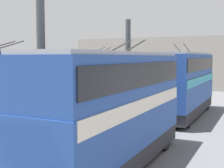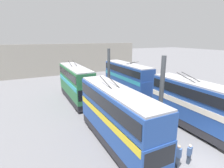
% 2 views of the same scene
% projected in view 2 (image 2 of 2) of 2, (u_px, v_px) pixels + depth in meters
% --- Properties ---
extents(ground_plane, '(240.00, 240.00, 0.00)m').
position_uv_depth(ground_plane, '(197.00, 164.00, 12.81)').
color(ground_plane, slate).
extents(depot_back_wall, '(0.50, 36.00, 7.56)m').
position_uv_depth(depot_back_wall, '(71.00, 59.00, 43.48)').
color(depot_back_wall, gray).
rests_on(depot_back_wall, ground_plane).
extents(support_column_near, '(0.72, 0.72, 7.56)m').
position_uv_depth(support_column_near, '(161.00, 100.00, 15.48)').
color(support_column_near, '#42474C').
rests_on(support_column_near, ground_plane).
extents(support_column_far, '(0.72, 0.72, 7.56)m').
position_uv_depth(support_column_far, '(109.00, 77.00, 24.65)').
color(support_column_far, '#42474C').
rests_on(support_column_far, ground_plane).
extents(bus_left_near, '(10.24, 2.54, 5.48)m').
position_uv_depth(bus_left_near, '(196.00, 103.00, 17.07)').
color(bus_left_near, black).
rests_on(bus_left_near, ground_plane).
extents(bus_left_far, '(11.03, 2.54, 5.61)m').
position_uv_depth(bus_left_far, '(127.00, 77.00, 28.26)').
color(bus_left_far, black).
rests_on(bus_left_far, ground_plane).
extents(bus_right_near, '(10.64, 2.54, 5.67)m').
position_uv_depth(bus_right_near, '(116.00, 114.00, 14.40)').
color(bus_right_near, black).
rests_on(bus_right_near, ground_plane).
extents(bus_right_mid, '(10.13, 2.54, 5.65)m').
position_uv_depth(bus_right_mid, '(76.00, 82.00, 25.10)').
color(bus_right_mid, black).
rests_on(bus_right_mid, ground_plane).
extents(person_aisle_foreground, '(0.35, 0.47, 1.57)m').
position_uv_depth(person_aisle_foreground, '(189.00, 154.00, 12.71)').
color(person_aisle_foreground, '#384251').
rests_on(person_aisle_foreground, ground_plane).
extents(person_by_right_row, '(0.47, 0.35, 1.77)m').
position_uv_depth(person_by_right_row, '(178.00, 155.00, 12.34)').
color(person_by_right_row, '#384251').
rests_on(person_by_right_row, ground_plane).
extents(oil_drum, '(0.59, 0.59, 0.94)m').
position_uv_depth(oil_drum, '(102.00, 102.00, 24.01)').
color(oil_drum, '#424C56').
rests_on(oil_drum, ground_plane).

